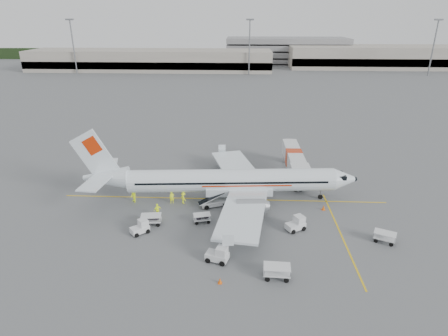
{
  "coord_description": "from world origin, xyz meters",
  "views": [
    {
      "loc": [
        2.33,
        -45.89,
        23.34
      ],
      "look_at": [
        0.0,
        2.0,
        3.8
      ],
      "focal_mm": 30.0,
      "sensor_mm": 36.0,
      "label": 1
    }
  ],
  "objects_px": {
    "aircraft": "(232,166)",
    "tug_mid": "(217,254)",
    "tug_aft": "(140,227)",
    "belt_loader": "(214,197)",
    "jet_bridge": "(293,163)",
    "tug_fore": "(296,223)"
  },
  "relations": [
    {
      "from": "belt_loader",
      "to": "tug_mid",
      "type": "xyz_separation_m",
      "value": [
        1.14,
        -11.99,
        -0.4
      ]
    },
    {
      "from": "tug_fore",
      "to": "tug_mid",
      "type": "relative_size",
      "value": 0.98
    },
    {
      "from": "tug_fore",
      "to": "tug_mid",
      "type": "xyz_separation_m",
      "value": [
        -8.77,
        -6.44,
        0.02
      ]
    },
    {
      "from": "jet_bridge",
      "to": "tug_fore",
      "type": "relative_size",
      "value": 7.14
    },
    {
      "from": "tug_mid",
      "to": "tug_fore",
      "type": "bearing_deg",
      "value": 52.88
    },
    {
      "from": "aircraft",
      "to": "tug_fore",
      "type": "bearing_deg",
      "value": -47.84
    },
    {
      "from": "tug_fore",
      "to": "tug_aft",
      "type": "height_order",
      "value": "tug_fore"
    },
    {
      "from": "aircraft",
      "to": "belt_loader",
      "type": "distance_m",
      "value": 4.66
    },
    {
      "from": "tug_fore",
      "to": "aircraft",
      "type": "bearing_deg",
      "value": 106.16
    },
    {
      "from": "aircraft",
      "to": "tug_fore",
      "type": "distance_m",
      "value": 11.42
    },
    {
      "from": "jet_bridge",
      "to": "belt_loader",
      "type": "height_order",
      "value": "jet_bridge"
    },
    {
      "from": "tug_fore",
      "to": "tug_aft",
      "type": "bearing_deg",
      "value": 154.69
    },
    {
      "from": "belt_loader",
      "to": "tug_aft",
      "type": "xyz_separation_m",
      "value": [
        -8.12,
        -7.12,
        -0.48
      ]
    },
    {
      "from": "belt_loader",
      "to": "jet_bridge",
      "type": "bearing_deg",
      "value": 22.06
    },
    {
      "from": "aircraft",
      "to": "belt_loader",
      "type": "bearing_deg",
      "value": -145.22
    },
    {
      "from": "jet_bridge",
      "to": "belt_loader",
      "type": "xyz_separation_m",
      "value": [
        -11.57,
        -10.78,
        -0.8
      ]
    },
    {
      "from": "jet_bridge",
      "to": "tug_mid",
      "type": "bearing_deg",
      "value": -115.26
    },
    {
      "from": "belt_loader",
      "to": "tug_fore",
      "type": "bearing_deg",
      "value": -50.15
    },
    {
      "from": "tug_aft",
      "to": "tug_mid",
      "type": "bearing_deg",
      "value": -67.53
    },
    {
      "from": "tug_mid",
      "to": "tug_aft",
      "type": "height_order",
      "value": "tug_mid"
    },
    {
      "from": "aircraft",
      "to": "jet_bridge",
      "type": "relative_size",
      "value": 2.28
    },
    {
      "from": "aircraft",
      "to": "tug_mid",
      "type": "xyz_separation_m",
      "value": [
        -1.05,
        -13.77,
        -4.11
      ]
    }
  ]
}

